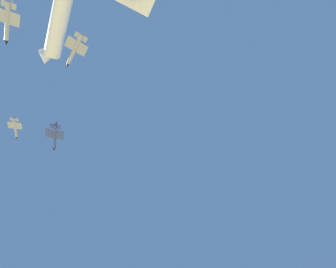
{
  "coord_description": "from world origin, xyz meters",
  "views": [
    {
      "loc": [
        3.17,
        95.36,
        3.21
      ],
      "look_at": [
        21.33,
        57.55,
        66.13
      ],
      "focal_mm": 31.34,
      "sensor_mm": 36.0,
      "label": 1
    }
  ],
  "objects": [
    {
      "name": "chase_jet_left_wing",
      "position": [
        62.09,
        97.88,
        106.42
      ],
      "size": [
        12.9,
        12.76,
        4.0
      ],
      "rotation": [
        0.0,
        0.0,
        -0.78
      ],
      "color": "#999EA3"
    },
    {
      "name": "chase_jet_trailing",
      "position": [
        82.72,
        49.9,
        114.16
      ],
      "size": [
        11.99,
        13.56,
        4.0
      ],
      "rotation": [
        0.0,
        0.0,
        -0.88
      ],
      "color": "#38478C"
    },
    {
      "name": "chase_jet_right_wing",
      "position": [
        123.61,
        51.16,
        147.94
      ],
      "size": [
        11.17,
        14.1,
        4.0
      ],
      "rotation": [
        0.0,
        0.0,
        -0.96
      ],
      "color": "#999EA3"
    },
    {
      "name": "chase_jet_lead",
      "position": [
        50.21,
        79.18,
        113.51
      ],
      "size": [
        14.45,
        10.49,
        4.0
      ],
      "rotation": [
        0.0,
        0.0,
        -0.55
      ],
      "color": "#999EA3"
    }
  ]
}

